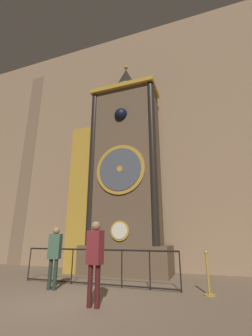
% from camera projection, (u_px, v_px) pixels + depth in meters
% --- Properties ---
extents(ground_plane, '(28.00, 28.00, 0.00)m').
position_uv_depth(ground_plane, '(50.00, 306.00, 4.84)').
color(ground_plane, '#75604C').
extents(cathedral_back_wall, '(24.00, 0.32, 13.20)m').
position_uv_depth(cathedral_back_wall, '(129.00, 135.00, 11.93)').
color(cathedral_back_wall, '#997A5B').
rests_on(cathedral_back_wall, ground_plane).
extents(clock_tower, '(4.34, 1.77, 9.98)m').
position_uv_depth(clock_tower, '(119.00, 174.00, 10.11)').
color(clock_tower, brown).
rests_on(clock_tower, ground_plane).
extents(railing_fence, '(5.18, 0.05, 1.06)m').
position_uv_depth(railing_fence, '(96.00, 265.00, 6.98)').
color(railing_fence, black).
rests_on(railing_fence, ground_plane).
extents(visitor_near, '(0.38, 0.29, 1.70)m').
position_uv_depth(visitor_near, '(55.00, 251.00, 6.58)').
color(visitor_near, '#213427').
rests_on(visitor_near, ground_plane).
extents(visitor_far, '(0.37, 0.27, 1.77)m').
position_uv_depth(visitor_far, '(95.00, 254.00, 5.00)').
color(visitor_far, '#461518').
rests_on(visitor_far, ground_plane).
extents(stanchion_post, '(0.28, 0.28, 1.07)m').
position_uv_depth(stanchion_post, '(208.00, 280.00, 5.77)').
color(stanchion_post, '#B28E33').
rests_on(stanchion_post, ground_plane).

